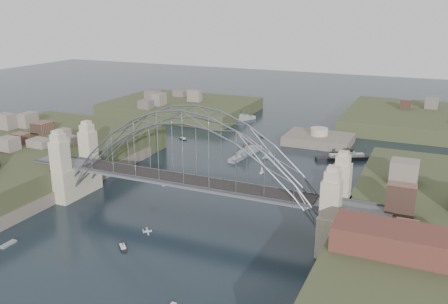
% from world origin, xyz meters
% --- Properties ---
extents(ground, '(500.00, 500.00, 0.00)m').
position_xyz_m(ground, '(0.00, 0.00, 0.00)').
color(ground, black).
rests_on(ground, ground).
extents(bridge, '(84.00, 13.80, 24.60)m').
position_xyz_m(bridge, '(0.00, 0.00, 12.32)').
color(bridge, '#545457').
rests_on(bridge, ground).
extents(shore_west, '(50.50, 90.00, 12.00)m').
position_xyz_m(shore_west, '(-57.32, 0.00, 1.97)').
color(shore_west, '#353C21').
rests_on(shore_west, ground).
extents(headland_nw, '(60.00, 45.00, 9.00)m').
position_xyz_m(headland_nw, '(-55.00, 95.00, 0.50)').
color(headland_nw, '#353C21').
rests_on(headland_nw, ground).
extents(headland_ne, '(70.00, 55.00, 9.50)m').
position_xyz_m(headland_ne, '(50.00, 110.00, 0.75)').
color(headland_ne, '#353C21').
rests_on(headland_ne, ground).
extents(fort_island, '(22.00, 16.00, 9.40)m').
position_xyz_m(fort_island, '(12.00, 70.00, -0.34)').
color(fort_island, '#5E544B').
rests_on(fort_island, ground).
extents(wharf_shed, '(20.00, 8.00, 4.00)m').
position_xyz_m(wharf_shed, '(44.00, -14.00, 10.00)').
color(wharf_shed, '#592D26').
rests_on(wharf_shed, shore_east).
extents(naval_cruiser_near, '(4.69, 17.97, 5.34)m').
position_xyz_m(naval_cruiser_near, '(-5.49, 46.98, 0.83)').
color(naval_cruiser_near, gray).
rests_on(naval_cruiser_near, ground).
extents(naval_cruiser_far, '(9.86, 15.33, 5.50)m').
position_xyz_m(naval_cruiser_far, '(-25.48, 89.58, 0.86)').
color(naval_cruiser_far, gray).
rests_on(naval_cruiser_far, ground).
extents(ocean_liner, '(17.91, 11.74, 4.69)m').
position_xyz_m(ocean_liner, '(24.07, 55.59, 0.73)').
color(ocean_liner, black).
rests_on(ocean_liner, ground).
extents(aeroplane, '(2.03, 2.40, 0.42)m').
position_xyz_m(aeroplane, '(4.43, -24.15, 8.22)').
color(aeroplane, '#B8BAC0').
extents(small_boat_a, '(2.36, 2.71, 1.43)m').
position_xyz_m(small_boat_a, '(-16.00, 14.78, 0.28)').
color(small_boat_a, silver).
rests_on(small_boat_a, ground).
extents(small_boat_b, '(1.23, 1.67, 2.38)m').
position_xyz_m(small_boat_b, '(4.67, 33.50, 1.02)').
color(small_boat_b, silver).
rests_on(small_boat_b, ground).
extents(small_boat_c, '(3.14, 3.05, 1.43)m').
position_xyz_m(small_boat_c, '(-5.08, -18.50, 0.28)').
color(small_boat_c, silver).
rests_on(small_boat_c, ground).
extents(small_boat_d, '(2.05, 2.02, 0.45)m').
position_xyz_m(small_boat_d, '(23.57, 45.06, 0.15)').
color(small_boat_d, silver).
rests_on(small_boat_d, ground).
extents(small_boat_e, '(3.54, 2.93, 1.43)m').
position_xyz_m(small_boat_e, '(-32.58, 55.57, 0.28)').
color(small_boat_e, silver).
rests_on(small_boat_e, ground).
extents(small_boat_f, '(1.60, 1.56, 2.38)m').
position_xyz_m(small_boat_f, '(1.04, 46.37, 1.01)').
color(small_boat_f, silver).
rests_on(small_boat_f, ground).
extents(small_boat_h, '(1.87, 2.10, 1.43)m').
position_xyz_m(small_boat_h, '(-8.39, 69.88, 0.29)').
color(small_boat_h, silver).
rests_on(small_boat_h, ground).
extents(small_boat_i, '(2.52, 1.11, 2.38)m').
position_xyz_m(small_boat_i, '(33.09, 20.79, 0.85)').
color(small_boat_i, silver).
rests_on(small_boat_i, ground).
extents(small_boat_j, '(1.23, 3.50, 0.45)m').
position_xyz_m(small_boat_j, '(-26.54, -26.37, 0.15)').
color(small_boat_j, silver).
rests_on(small_boat_j, ground).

